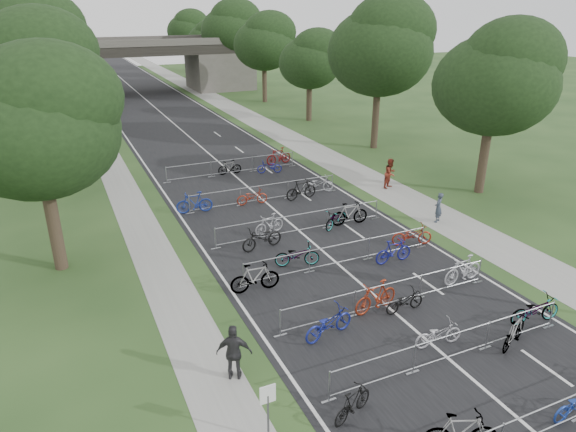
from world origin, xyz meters
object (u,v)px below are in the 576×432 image
at_px(overpass_bridge, 136,66).
at_px(pedestrian_b, 390,173).
at_px(park_sign, 268,403).
at_px(bike_1, 460,432).
at_px(bike_2, 576,403).
at_px(pedestrian_a, 438,208).
at_px(pedestrian_c, 234,353).

bearing_deg(overpass_bridge, pedestrian_b, -79.75).
bearing_deg(park_sign, bike_1, -28.50).
xyz_separation_m(bike_1, bike_2, (3.86, -0.44, -0.13)).
height_order(park_sign, pedestrian_a, park_sign).
distance_m(bike_1, pedestrian_a, 15.95).
height_order(bike_1, pedestrian_c, pedestrian_c).
relative_size(bike_2, pedestrian_c, 0.94).
height_order(park_sign, pedestrian_b, pedestrian_b).
relative_size(overpass_bridge, park_sign, 16.99).
distance_m(pedestrian_a, pedestrian_b, 5.88).
distance_m(bike_1, pedestrian_c, 6.83).
distance_m(park_sign, pedestrian_b, 22.03).
bearing_deg(pedestrian_a, park_sign, 4.40).
relative_size(pedestrian_a, pedestrian_b, 0.86).
xyz_separation_m(park_sign, pedestrian_a, (14.18, 10.22, -0.44)).
distance_m(overpass_bridge, pedestrian_a, 52.37).
height_order(overpass_bridge, pedestrian_c, overpass_bridge).
height_order(bike_1, bike_2, bike_1).
bearing_deg(pedestrian_c, pedestrian_a, -127.22).
height_order(bike_2, pedestrian_a, pedestrian_a).
relative_size(bike_1, pedestrian_b, 1.05).
distance_m(overpass_bridge, pedestrian_b, 46.79).
relative_size(park_sign, pedestrian_a, 1.10).
bearing_deg(pedestrian_a, overpass_bridge, -113.27).
bearing_deg(overpass_bridge, bike_1, -92.09).
distance_m(bike_1, pedestrian_b, 21.31).
height_order(overpass_bridge, pedestrian_a, overpass_bridge).
bearing_deg(bike_2, bike_1, 81.45).
distance_m(pedestrian_b, pedestrian_c, 20.12).
height_order(park_sign, pedestrian_c, pedestrian_c).
relative_size(pedestrian_b, pedestrian_c, 1.01).
height_order(overpass_bridge, park_sign, overpass_bridge).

